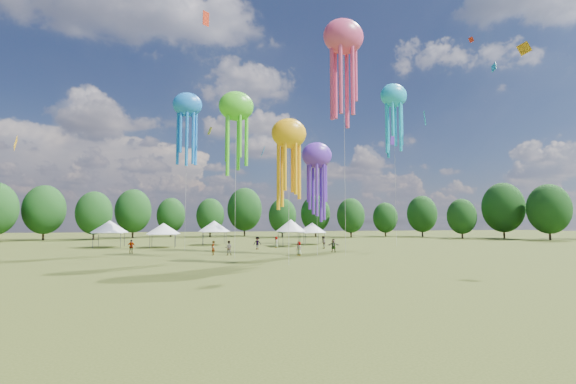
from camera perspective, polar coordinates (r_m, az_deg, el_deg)
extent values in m
plane|color=#384416|center=(15.54, 28.28, -18.62)|extent=(300.00, 300.00, 0.00)
imported|color=gray|center=(48.41, -8.51, -7.93)|extent=(0.90, 0.75, 1.71)
imported|color=gray|center=(61.82, -1.69, -7.18)|extent=(0.64, 0.88, 1.67)
imported|color=gray|center=(59.46, 5.04, -7.20)|extent=(0.92, 1.06, 1.85)
imported|color=gray|center=(58.06, -4.40, -7.29)|extent=(1.19, 0.70, 1.81)
imported|color=gray|center=(54.04, -21.55, -7.28)|extent=(1.10, 0.72, 1.73)
imported|color=gray|center=(53.06, 6.53, -7.61)|extent=(1.68, 0.92, 1.73)
imported|color=gray|center=(48.64, -10.68, -7.89)|extent=(0.58, 0.72, 1.69)
imported|color=gray|center=(47.75, 1.60, -8.06)|extent=(0.74, 0.92, 1.64)
cylinder|color=#47474C|center=(67.00, -26.16, -6.30)|extent=(0.08, 0.08, 2.20)
cylinder|color=#47474C|center=(70.80, -25.49, -6.19)|extent=(0.08, 0.08, 2.20)
cylinder|color=#47474C|center=(66.29, -22.85, -6.43)|extent=(0.08, 0.08, 2.20)
cylinder|color=#47474C|center=(70.13, -22.36, -6.30)|extent=(0.08, 0.08, 2.20)
cube|color=white|center=(68.49, -24.18, -5.34)|extent=(4.29, 4.29, 0.10)
cone|color=white|center=(68.47, -24.16, -4.52)|extent=(5.58, 5.58, 1.88)
cylinder|color=#47474C|center=(63.38, -19.17, -6.74)|extent=(0.08, 0.08, 1.98)
cylinder|color=#47474C|center=(66.96, -18.89, -6.60)|extent=(0.08, 0.08, 1.98)
cylinder|color=#47474C|center=(63.16, -15.89, -6.82)|extent=(0.08, 0.08, 1.98)
cylinder|color=#47474C|center=(66.75, -15.79, -6.68)|extent=(0.08, 0.08, 1.98)
cube|color=white|center=(65.00, -17.42, -5.80)|extent=(4.00, 4.00, 0.10)
cone|color=white|center=(64.98, -17.40, -5.01)|extent=(5.20, 5.20, 1.69)
cylinder|color=#47474C|center=(68.28, -12.04, -6.60)|extent=(0.08, 0.08, 2.18)
cylinder|color=#47474C|center=(72.06, -12.14, -6.47)|extent=(0.08, 0.08, 2.18)
cylinder|color=#47474C|center=(68.51, -8.85, -6.63)|extent=(0.08, 0.08, 2.18)
cylinder|color=#47474C|center=(72.28, -9.11, -6.51)|extent=(0.08, 0.08, 2.18)
cube|color=white|center=(70.22, -10.52, -5.62)|extent=(4.19, 4.19, 0.10)
cone|color=white|center=(70.20, -10.51, -4.82)|extent=(5.44, 5.44, 1.87)
cylinder|color=#47474C|center=(63.64, -0.73, -6.82)|extent=(0.08, 0.08, 2.29)
cylinder|color=#47474C|center=(67.01, -1.40, -6.69)|extent=(0.08, 0.08, 2.29)
cylinder|color=#47474C|center=(64.52, 2.28, -6.78)|extent=(0.08, 0.08, 2.29)
cylinder|color=#47474C|center=(67.84, 1.46, -6.66)|extent=(0.08, 0.08, 2.29)
cube|color=white|center=(65.69, 0.40, -5.70)|extent=(3.85, 3.85, 0.10)
cone|color=white|center=(65.67, 0.40, -4.80)|extent=(5.01, 5.01, 1.96)
cylinder|color=#47474C|center=(68.61, 2.51, -6.76)|extent=(0.08, 0.08, 2.00)
cylinder|color=#47474C|center=(71.94, 1.72, -6.64)|extent=(0.08, 0.08, 2.00)
cylinder|color=#47474C|center=(69.66, 5.27, -6.70)|extent=(0.08, 0.08, 2.00)
cylinder|color=#47474C|center=(72.95, 4.37, -6.60)|extent=(0.08, 0.08, 2.00)
cube|color=white|center=(70.73, 3.46, -5.83)|extent=(3.87, 3.87, 0.10)
cone|color=white|center=(70.71, 3.46, -5.10)|extent=(5.04, 5.04, 1.71)
ellipsoid|color=#4ADD24|center=(45.82, -7.42, 12.08)|extent=(3.90, 2.73, 3.32)
cylinder|color=beige|center=(44.20, -7.53, 1.54)|extent=(0.03, 0.03, 16.85)
ellipsoid|color=#DB406E|center=(53.48, 7.93, 21.16)|extent=(5.17, 3.62, 4.39)
cylinder|color=beige|center=(49.23, 8.09, 6.87)|extent=(0.03, 0.03, 26.91)
ellipsoid|color=#602ABE|center=(48.82, 4.14, 5.26)|extent=(3.75, 2.62, 3.18)
cylinder|color=beige|center=(48.19, 4.18, -1.82)|extent=(0.03, 0.03, 12.06)
ellipsoid|color=blue|center=(59.27, -14.20, 12.00)|extent=(4.08, 2.85, 3.46)
cylinder|color=beige|center=(57.27, -14.38, 2.13)|extent=(0.03, 0.03, 20.46)
ellipsoid|color=#FFAC0F|center=(38.09, 0.12, 8.38)|extent=(3.36, 2.35, 2.86)
cylinder|color=beige|center=(37.23, 0.12, -0.91)|extent=(0.03, 0.03, 12.33)
ellipsoid|color=#1BB5E9|center=(71.85, 14.87, 13.21)|extent=(4.71, 3.30, 4.01)
cylinder|color=beige|center=(69.14, 15.07, 3.12)|extent=(0.03, 0.03, 25.39)
cube|color=#1BB5E9|center=(81.37, -3.59, 5.85)|extent=(0.70, 1.69, 1.97)
cube|color=#DB406E|center=(81.22, 6.24, 16.92)|extent=(0.58, 0.53, 0.83)
cube|color=red|center=(56.76, 4.54, 5.85)|extent=(1.27, 0.83, 1.51)
cube|color=#FFAC0F|center=(56.08, 30.71, 17.25)|extent=(0.79, 1.52, 1.82)
cube|color=#1BB5E9|center=(66.90, 27.37, 15.57)|extent=(0.35, 1.29, 1.46)
cube|color=red|center=(60.32, -11.66, 23.13)|extent=(0.90, 1.56, 2.05)
cube|color=#FFAC0F|center=(79.86, -13.34, 7.31)|extent=(0.86, 2.09, 2.29)
cube|color=#4ADD24|center=(76.07, 8.71, 19.67)|extent=(1.58, 0.36, 1.90)
cube|color=#1BB5E9|center=(71.03, 18.98, 9.96)|extent=(1.24, 1.70, 2.53)
cube|color=#602ABE|center=(79.34, 14.89, 7.16)|extent=(1.49, 0.23, 1.86)
cube|color=red|center=(70.05, 24.74, 19.19)|extent=(0.63, 0.62, 0.96)
cube|color=#FFAC0F|center=(68.28, -34.42, 5.77)|extent=(0.54, 1.92, 2.16)
cube|color=yellow|center=(56.79, -11.14, 8.57)|extent=(0.65, 1.03, 1.31)
cylinder|color=#38281C|center=(101.52, -31.62, -4.92)|extent=(0.44, 0.44, 3.41)
ellipsoid|color=#163F15|center=(101.53, -31.51, -2.16)|extent=(8.53, 8.53, 10.66)
cylinder|color=#38281C|center=(98.48, -26.09, -5.26)|extent=(0.44, 0.44, 3.07)
ellipsoid|color=#163F15|center=(98.47, -26.00, -2.70)|extent=(7.66, 7.66, 9.58)
cylinder|color=#38281C|center=(105.48, -21.35, -5.21)|extent=(0.44, 0.44, 3.43)
ellipsoid|color=#163F15|center=(105.48, -21.27, -2.53)|extent=(8.58, 8.58, 10.73)
cylinder|color=#38281C|center=(110.33, -16.44, -5.40)|extent=(0.44, 0.44, 2.95)
ellipsoid|color=#163F15|center=(110.32, -16.39, -3.20)|extent=(7.37, 7.37, 9.21)
cylinder|color=#38281C|center=(106.46, -11.09, -5.55)|extent=(0.44, 0.44, 2.89)
ellipsoid|color=#163F15|center=(106.44, -11.06, -3.31)|extent=(7.23, 7.23, 9.04)
cylinder|color=#38281C|center=(111.75, -6.25, -5.30)|extent=(0.44, 0.44, 3.84)
ellipsoid|color=#163F15|center=(111.78, -6.23, -2.47)|extent=(9.60, 9.60, 11.99)
cylinder|color=#38281C|center=(102.37, -0.81, -5.70)|extent=(0.44, 0.44, 2.84)
ellipsoid|color=#163F15|center=(102.35, -0.80, -3.41)|extent=(7.11, 7.11, 8.89)
cylinder|color=#38281C|center=(107.46, 3.97, -5.54)|extent=(0.44, 0.44, 3.16)
ellipsoid|color=#163F15|center=(107.46, 3.96, -3.11)|extent=(7.91, 7.91, 9.88)
cylinder|color=#38281C|center=(104.77, 9.00, -5.60)|extent=(0.44, 0.44, 2.88)
ellipsoid|color=#163F15|center=(104.76, 8.98, -3.34)|extent=(7.21, 7.21, 9.01)
cylinder|color=#38281C|center=(111.16, 13.78, -5.52)|extent=(0.44, 0.44, 2.63)
ellipsoid|color=#163F15|center=(111.13, 13.75, -3.57)|extent=(6.57, 6.57, 8.22)
cylinder|color=#38281C|center=(112.62, 18.69, -5.27)|extent=(0.44, 0.44, 3.13)
ellipsoid|color=#163F15|center=(112.61, 18.63, -2.99)|extent=(7.81, 7.81, 9.77)
cylinder|color=#38281C|center=(104.65, 23.67, -5.35)|extent=(0.44, 0.44, 2.72)
ellipsoid|color=#163F15|center=(104.62, 23.60, -3.21)|extent=(6.80, 6.80, 8.50)
cylinder|color=#38281C|center=(108.39, 28.52, -4.85)|extent=(0.44, 0.44, 3.81)
ellipsoid|color=#163F15|center=(108.43, 28.42, -1.96)|extent=(9.52, 9.52, 11.90)
cylinder|color=#38281C|center=(104.45, 33.38, -4.79)|extent=(0.44, 0.44, 3.51)
ellipsoid|color=#163F15|center=(104.46, 33.26, -2.02)|extent=(8.78, 8.78, 10.97)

